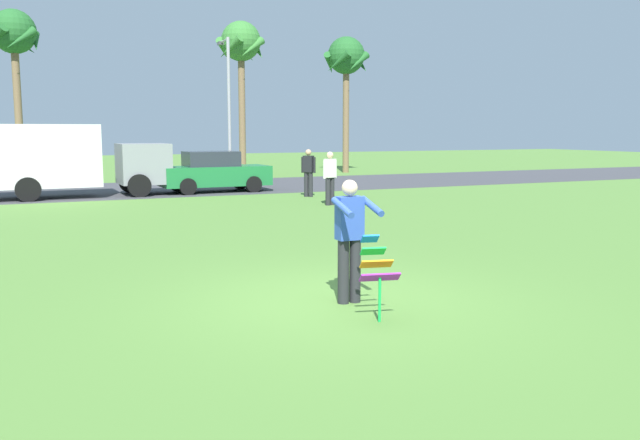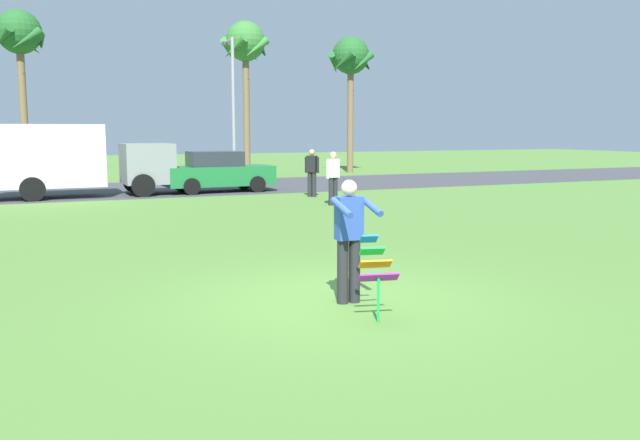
{
  "view_description": "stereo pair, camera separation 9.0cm",
  "coord_description": "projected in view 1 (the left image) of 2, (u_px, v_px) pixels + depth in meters",
  "views": [
    {
      "loc": [
        -3.99,
        -8.29,
        2.4
      ],
      "look_at": [
        0.1,
        0.84,
        1.05
      ],
      "focal_mm": 37.27,
      "sensor_mm": 36.0,
      "label": 1
    },
    {
      "loc": [
        -3.91,
        -8.33,
        2.4
      ],
      "look_at": [
        0.1,
        0.84,
        1.05
      ],
      "focal_mm": 37.27,
      "sensor_mm": 36.0,
      "label": 2
    }
  ],
  "objects": [
    {
      "name": "road_strip",
      "position": [
        131.0,
        190.0,
        27.15
      ],
      "size": [
        120.0,
        8.0,
        0.01
      ],
      "primitive_type": "cube",
      "color": "#424247",
      "rests_on": "ground"
    },
    {
      "name": "palm_tree_right_near",
      "position": [
        14.0,
        39.0,
        31.74
      ],
      "size": [
        2.58,
        2.71,
        8.15
      ],
      "color": "brown",
      "rests_on": "ground"
    },
    {
      "name": "person_walker_far",
      "position": [
        330.0,
        176.0,
        21.43
      ],
      "size": [
        0.55,
        0.32,
        1.73
      ],
      "color": "#26262B",
      "rests_on": "ground"
    },
    {
      "name": "palm_tree_far_left",
      "position": [
        346.0,
        61.0,
        37.58
      ],
      "size": [
        2.58,
        2.71,
        7.67
      ],
      "color": "brown",
      "rests_on": "ground"
    },
    {
      "name": "person_walker_near",
      "position": [
        308.0,
        171.0,
        24.16
      ],
      "size": [
        0.41,
        0.45,
        1.73
      ],
      "color": "#26262B",
      "rests_on": "ground"
    },
    {
      "name": "streetlight_pole",
      "position": [
        228.0,
        99.0,
        33.4
      ],
      "size": [
        0.24,
        1.65,
        7.0
      ],
      "color": "#9E9EA3",
      "rests_on": "ground"
    },
    {
      "name": "palm_tree_centre_far",
      "position": [
        241.0,
        48.0,
        35.21
      ],
      "size": [
        2.58,
        2.71,
        8.16
      ],
      "color": "brown",
      "rests_on": "ground"
    },
    {
      "name": "parked_car_green",
      "position": [
        214.0,
        172.0,
        26.04
      ],
      "size": [
        4.24,
        1.92,
        1.6
      ],
      "color": "#1E7238",
      "rests_on": "ground"
    },
    {
      "name": "kite_held",
      "position": [
        376.0,
        266.0,
        8.46
      ],
      "size": [
        0.53,
        0.7,
        1.05
      ],
      "color": "blue",
      "rests_on": "ground"
    },
    {
      "name": "person_kite_flyer",
      "position": [
        350.0,
        236.0,
        9.19
      ],
      "size": [
        0.55,
        0.66,
        1.73
      ],
      "color": "#26262B",
      "rests_on": "ground"
    },
    {
      "name": "ground_plane",
      "position": [
        338.0,
        301.0,
        9.44
      ],
      "size": [
        120.0,
        120.0,
        0.0
      ],
      "primitive_type": "plane",
      "color": "#568438"
    },
    {
      "name": "parked_truck_grey_van",
      "position": [
        61.0,
        159.0,
        23.7
      ],
      "size": [
        6.74,
        2.23,
        2.62
      ],
      "color": "gray",
      "rests_on": "ground"
    }
  ]
}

